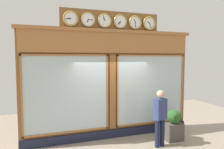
# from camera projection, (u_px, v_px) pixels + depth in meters

# --- Properties ---
(shop_facade) EXTENTS (5.78, 0.42, 4.11)m
(shop_facade) POSITION_uv_depth(u_px,v_px,m) (111.00, 82.00, 6.81)
(shop_facade) COLOR brown
(shop_facade) RESTS_ON ground_plane
(pedestrian) EXTENTS (0.40, 0.30, 1.69)m
(pedestrian) POSITION_uv_depth(u_px,v_px,m) (160.00, 116.00, 6.10)
(pedestrian) COLOR #191E38
(pedestrian) RESTS_ON ground_plane
(planter_box) EXTENTS (0.56, 0.36, 0.55)m
(planter_box) POSITION_uv_depth(u_px,v_px,m) (174.00, 132.00, 6.60)
(planter_box) COLOR #4C4742
(planter_box) RESTS_ON ground_plane
(planter_shrub) EXTENTS (0.43, 0.43, 0.43)m
(planter_shrub) POSITION_uv_depth(u_px,v_px,m) (174.00, 117.00, 6.56)
(planter_shrub) COLOR #285623
(planter_shrub) RESTS_ON planter_box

